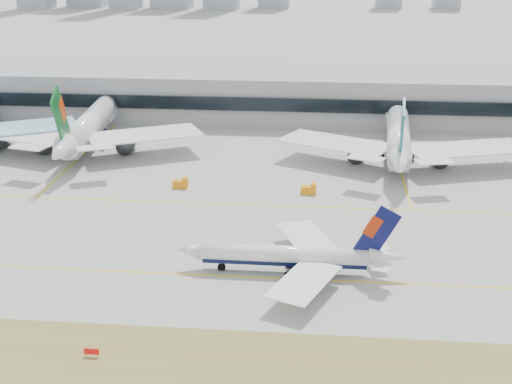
# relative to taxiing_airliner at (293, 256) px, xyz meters

# --- Properties ---
(ground) EXTENTS (3000.00, 3000.00, 0.00)m
(ground) POSITION_rel_taxiing_airliner_xyz_m (-11.45, 2.75, -3.29)
(ground) COLOR gray
(ground) RESTS_ON ground
(taxiing_airliner) EXTENTS (40.52, 35.31, 13.65)m
(taxiing_airliner) POSITION_rel_taxiing_airliner_xyz_m (0.00, 0.00, 0.00)
(taxiing_airliner) COLOR white
(taxiing_airliner) RESTS_ON ground
(widebody_eva) EXTENTS (65.77, 64.52, 23.50)m
(widebody_eva) POSITION_rel_taxiing_airliner_xyz_m (-59.88, 70.20, 2.96)
(widebody_eva) COLOR white
(widebody_eva) RESTS_ON ground
(widebody_cathay) EXTENTS (62.93, 61.76, 22.50)m
(widebody_cathay) POSITION_rel_taxiing_airliner_xyz_m (24.43, 67.88, 2.69)
(widebody_cathay) COLOR white
(widebody_cathay) RESTS_ON ground
(terminal) EXTENTS (280.00, 43.10, 15.00)m
(terminal) POSITION_rel_taxiing_airliner_xyz_m (-11.45, 117.59, 4.21)
(terminal) COLOR gray
(terminal) RESTS_ON ground
(hold_sign_left) EXTENTS (2.20, 0.15, 1.35)m
(hold_sign_left) POSITION_rel_taxiing_airliner_xyz_m (-27.26, -29.25, -2.41)
(hold_sign_left) COLOR red
(hold_sign_left) RESTS_ON ground
(gse_c) EXTENTS (3.55, 2.00, 2.60)m
(gse_c) POSITION_rel_taxiing_airliner_xyz_m (1.94, 41.13, -2.24)
(gse_c) COLOR orange
(gse_c) RESTS_ON ground
(gse_b) EXTENTS (3.55, 2.00, 2.60)m
(gse_b) POSITION_rel_taxiing_airliner_xyz_m (-28.33, 42.41, -2.24)
(gse_b) COLOR orange
(gse_b) RESTS_ON ground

